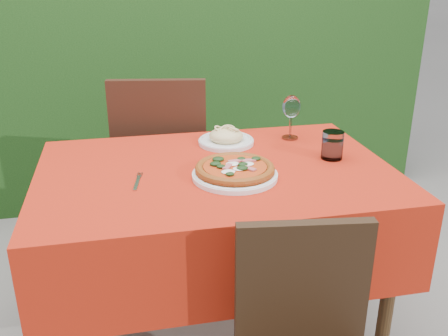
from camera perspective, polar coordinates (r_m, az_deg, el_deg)
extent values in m
plane|color=#65605B|center=(2.18, -0.83, -18.58)|extent=(60.00, 60.00, 0.00)
cube|color=black|center=(3.25, -6.32, 10.94)|extent=(3.20, 0.55, 1.60)
cube|color=#402A14|center=(1.80, -0.95, -0.88)|extent=(1.20, 0.80, 0.04)
cylinder|color=#402A14|center=(1.88, 18.19, -13.98)|extent=(0.05, 0.05, 0.70)
cylinder|color=#402A14|center=(2.25, -16.37, -7.34)|extent=(0.05, 0.05, 0.70)
cylinder|color=#402A14|center=(2.39, 10.33, -4.87)|extent=(0.05, 0.05, 0.70)
cube|color=#B3210D|center=(1.85, -0.93, -4.64)|extent=(1.26, 0.86, 0.32)
cube|color=black|center=(1.41, 8.94, -13.37)|extent=(0.37, 0.08, 0.40)
cube|color=black|center=(2.56, -6.88, -0.02)|extent=(0.50, 0.50, 0.04)
cube|color=black|center=(2.29, -7.52, 4.14)|extent=(0.44, 0.11, 0.48)
cylinder|color=black|center=(2.82, -2.60, -3.12)|extent=(0.04, 0.04, 0.44)
cylinder|color=black|center=(2.84, -10.14, -3.20)|extent=(0.04, 0.04, 0.44)
cylinder|color=black|center=(2.48, -2.62, -6.78)|extent=(0.04, 0.04, 0.44)
cylinder|color=black|center=(2.52, -11.19, -6.82)|extent=(0.04, 0.04, 0.44)
cylinder|color=white|center=(1.71, 1.25, -0.85)|extent=(0.29, 0.29, 0.02)
cylinder|color=#A75417|center=(1.70, 1.25, -0.30)|extent=(0.32, 0.32, 0.02)
cylinder|color=#A0250A|center=(1.69, 1.26, 0.11)|extent=(0.26, 0.26, 0.01)
cylinder|color=silver|center=(2.04, 0.24, 3.02)|extent=(0.23, 0.23, 0.02)
ellipsoid|color=beige|center=(2.03, 0.24, 3.69)|extent=(0.15, 0.15, 0.06)
cylinder|color=silver|center=(1.91, 12.29, 2.58)|extent=(0.08, 0.08, 0.11)
cylinder|color=#A6C7E2|center=(1.91, 12.25, 2.13)|extent=(0.07, 0.07, 0.07)
cylinder|color=silver|center=(2.12, 7.53, 3.46)|extent=(0.07, 0.07, 0.01)
cylinder|color=silver|center=(2.10, 7.60, 4.76)|extent=(0.01, 0.01, 0.09)
ellipsoid|color=silver|center=(2.08, 7.72, 6.98)|extent=(0.08, 0.08, 0.09)
cube|color=#B4B4BB|center=(1.69, -9.91, -1.70)|extent=(0.05, 0.16, 0.00)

